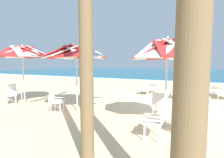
% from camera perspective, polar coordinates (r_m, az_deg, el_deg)
% --- Properties ---
extents(ground_plane, '(80.00, 80.00, 0.00)m').
position_cam_1_polar(ground_plane, '(8.52, 19.94, -7.57)').
color(ground_plane, beige).
extents(sea, '(80.00, 36.00, 0.10)m').
position_cam_1_polar(sea, '(36.47, 23.29, 2.24)').
color(sea, '#19607F').
rests_on(sea, ground).
extents(surf_foam, '(80.00, 0.70, 0.01)m').
position_cam_1_polar(surf_foam, '(18.23, 22.28, -0.77)').
color(surf_foam, white).
rests_on(surf_foam, ground).
extents(beach_umbrella_0, '(2.16, 2.16, 2.65)m').
position_cam_1_polar(beach_umbrella_0, '(5.06, 18.56, 9.32)').
color(beach_umbrella_0, silver).
rests_on(beach_umbrella_0, ground).
extents(plastic_chair_0, '(0.60, 0.58, 0.87)m').
position_cam_1_polar(plastic_chair_0, '(4.79, 23.74, -11.79)').
color(plastic_chair_0, white).
rests_on(plastic_chair_0, ground).
extents(plastic_chair_1, '(0.51, 0.53, 0.87)m').
position_cam_1_polar(plastic_chair_1, '(6.16, 16.03, -7.69)').
color(plastic_chair_1, white).
rests_on(plastic_chair_1, ground).
extents(plastic_chair_2, '(0.50, 0.48, 0.87)m').
position_cam_1_polar(plastic_chair_2, '(4.29, 14.81, -13.54)').
color(plastic_chair_2, white).
rests_on(plastic_chair_2, ground).
extents(beach_umbrella_1, '(2.47, 2.47, 2.61)m').
position_cam_1_polar(beach_umbrella_1, '(6.42, -12.34, 8.92)').
color(beach_umbrella_1, silver).
rests_on(beach_umbrella_1, ground).
extents(plastic_chair_3, '(0.59, 0.56, 0.87)m').
position_cam_1_polar(plastic_chair_3, '(6.60, -19.07, -6.91)').
color(plastic_chair_3, white).
rests_on(plastic_chair_3, ground).
extents(beach_umbrella_2, '(2.48, 2.48, 2.71)m').
position_cam_1_polar(beach_umbrella_2, '(8.46, -28.67, 8.06)').
color(beach_umbrella_2, silver).
rests_on(beach_umbrella_2, ground).
extents(plastic_chair_4, '(0.52, 0.49, 0.87)m').
position_cam_1_polar(plastic_chair_4, '(9.39, -30.74, -3.74)').
color(plastic_chair_4, white).
rests_on(plastic_chair_4, ground).
extents(plastic_chair_5, '(0.61, 0.62, 0.87)m').
position_cam_1_polar(plastic_chair_5, '(8.78, -32.16, -4.41)').
color(plastic_chair_5, white).
rests_on(plastic_chair_5, ground).
extents(sun_lounger_0, '(0.68, 2.16, 0.62)m').
position_cam_1_polar(sun_lounger_0, '(11.06, 33.51, -3.71)').
color(sun_lounger_0, white).
rests_on(sun_lounger_0, ground).
extents(sun_lounger_1, '(0.69, 2.16, 0.62)m').
position_cam_1_polar(sun_lounger_1, '(10.10, 22.26, -4.00)').
color(sun_lounger_1, white).
rests_on(sun_lounger_1, ground).
extents(sun_lounger_2, '(1.05, 2.23, 0.62)m').
position_cam_1_polar(sun_lounger_2, '(10.83, 12.79, -3.10)').
color(sun_lounger_2, white).
rests_on(sun_lounger_2, ground).
extents(cooler_box, '(0.50, 0.34, 0.40)m').
position_cam_1_polar(cooler_box, '(6.57, 24.93, -9.83)').
color(cooler_box, blue).
rests_on(cooler_box, ground).
extents(beach_ball, '(0.27, 0.27, 0.27)m').
position_cam_1_polar(beach_ball, '(12.60, 29.33, -3.14)').
color(beach_ball, '#2D8C4C').
rests_on(beach_ball, ground).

